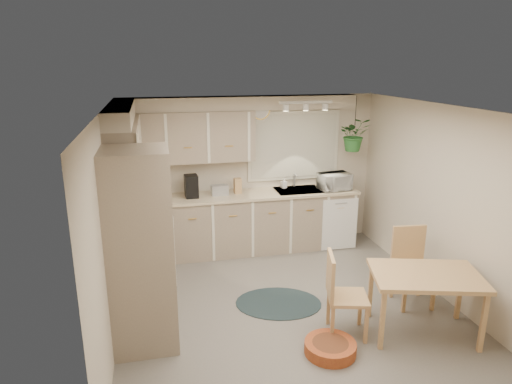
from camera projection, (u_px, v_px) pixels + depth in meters
floor at (287, 306)px, 5.62m from camera, size 4.20×4.20×0.00m
ceiling at (291, 109)px, 4.95m from camera, size 4.20×4.20×0.00m
wall_back at (251, 172)px, 7.25m from camera, size 4.00×0.04×2.40m
wall_front at (373, 304)px, 3.32m from camera, size 4.00×0.04×2.40m
wall_left at (109, 227)px, 4.86m from camera, size 0.04×4.20×2.40m
wall_right at (442, 202)px, 5.71m from camera, size 0.04×4.20×2.40m
base_cab_left at (144, 256)px, 5.95m from camera, size 0.60×1.85×0.90m
base_cab_back at (242, 224)px, 7.13m from camera, size 3.60×0.60×0.90m
counter_left at (142, 222)px, 5.82m from camera, size 0.64×1.89×0.04m
counter_back at (242, 195)px, 6.99m from camera, size 3.64×0.64×0.04m
oven_stack at (141, 251)px, 4.62m from camera, size 0.65×0.65×2.10m
wall_oven_face at (173, 248)px, 4.68m from camera, size 0.02×0.56×0.58m
upper_cab_left at (126, 151)px, 5.66m from camera, size 0.35×2.00×0.75m
upper_cab_back at (187, 137)px, 6.70m from camera, size 2.00×0.35×0.75m
soffit_left at (121, 113)px, 5.52m from camera, size 0.30×2.00×0.20m
soffit_back at (239, 103)px, 6.76m from camera, size 3.60×0.30×0.20m
cooktop at (142, 237)px, 5.28m from camera, size 0.52×0.58×0.02m
range_hood at (137, 199)px, 5.15m from camera, size 0.40×0.60×0.14m
window_blinds at (294, 146)px, 7.26m from camera, size 1.40×0.02×1.00m
window_frame at (294, 146)px, 7.27m from camera, size 1.50×0.02×1.10m
sink at (298, 193)px, 7.20m from camera, size 0.70×0.48×0.10m
dishwasher_front at (340, 225)px, 7.17m from camera, size 0.58×0.02×0.83m
track_light_bar at (306, 102)px, 6.57m from camera, size 0.80×0.04×0.04m
wall_clock at (260, 110)px, 6.98m from camera, size 0.30×0.03×0.30m
dining_table at (423, 304)px, 4.97m from camera, size 1.30×1.04×0.72m
chair_left at (348, 295)px, 4.93m from camera, size 0.53×0.53×0.93m
chair_back at (414, 268)px, 5.54m from camera, size 0.49×0.49×0.95m
braided_rug at (278, 303)px, 5.67m from camera, size 1.24×1.05×0.01m
pet_bed at (330, 348)px, 4.69m from camera, size 0.62×0.62×0.12m
microwave at (335, 180)px, 7.17m from camera, size 0.51×0.33×0.33m
soap_bottle at (284, 186)px, 7.28m from camera, size 0.11×0.19×0.08m
hanging_plant at (354, 138)px, 7.06m from camera, size 0.55×0.60×0.40m
coffee_maker at (191, 186)px, 6.79m from camera, size 0.20×0.24×0.34m
toaster at (220, 190)px, 6.92m from camera, size 0.26×0.16×0.15m
knife_block at (238, 186)px, 7.00m from camera, size 0.11×0.11×0.23m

